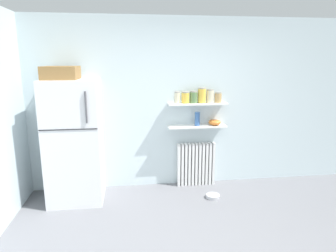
# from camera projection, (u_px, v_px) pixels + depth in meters

# --- Properties ---
(ground_plane) EXTENTS (7.04, 7.04, 0.00)m
(ground_plane) POSITION_uv_depth(u_px,v_px,m) (195.00, 236.00, 3.36)
(ground_plane) COLOR slate
(back_wall) EXTENTS (7.04, 0.10, 2.60)m
(back_wall) POSITION_uv_depth(u_px,v_px,m) (175.00, 104.00, 4.58)
(back_wall) COLOR silver
(back_wall) RESTS_ON ground_plane
(refrigerator) EXTENTS (0.73, 0.72, 1.89)m
(refrigerator) POSITION_uv_depth(u_px,v_px,m) (74.00, 139.00, 4.09)
(refrigerator) COLOR silver
(refrigerator) RESTS_ON ground_plane
(radiator) EXTENTS (0.60, 0.12, 0.68)m
(radiator) POSITION_uv_depth(u_px,v_px,m) (196.00, 164.00, 4.70)
(radiator) COLOR white
(radiator) RESTS_ON ground_plane
(wall_shelf_lower) EXTENTS (0.90, 0.22, 0.02)m
(wall_shelf_lower) POSITION_uv_depth(u_px,v_px,m) (197.00, 126.00, 4.54)
(wall_shelf_lower) COLOR white
(wall_shelf_upper) EXTENTS (0.90, 0.22, 0.02)m
(wall_shelf_upper) POSITION_uv_depth(u_px,v_px,m) (198.00, 104.00, 4.46)
(wall_shelf_upper) COLOR white
(storage_jar_0) EXTENTS (0.08, 0.08, 0.18)m
(storage_jar_0) POSITION_uv_depth(u_px,v_px,m) (177.00, 97.00, 4.40)
(storage_jar_0) COLOR beige
(storage_jar_0) RESTS_ON wall_shelf_upper
(storage_jar_1) EXTENTS (0.12, 0.12, 0.18)m
(storage_jar_1) POSITION_uv_depth(u_px,v_px,m) (185.00, 97.00, 4.41)
(storage_jar_1) COLOR yellow
(storage_jar_1) RESTS_ON wall_shelf_upper
(storage_jar_2) EXTENTS (0.11, 0.11, 0.18)m
(storage_jar_2) POSITION_uv_depth(u_px,v_px,m) (194.00, 97.00, 4.43)
(storage_jar_2) COLOR #5B7F4C
(storage_jar_2) RESTS_ON wall_shelf_upper
(storage_jar_3) EXTENTS (0.12, 0.12, 0.23)m
(storage_jar_3) POSITION_uv_depth(u_px,v_px,m) (202.00, 95.00, 4.44)
(storage_jar_3) COLOR yellow
(storage_jar_3) RESTS_ON wall_shelf_upper
(storage_jar_4) EXTENTS (0.11, 0.11, 0.21)m
(storage_jar_4) POSITION_uv_depth(u_px,v_px,m) (210.00, 96.00, 4.46)
(storage_jar_4) COLOR beige
(storage_jar_4) RESTS_ON wall_shelf_upper
(storage_jar_5) EXTENTS (0.11, 0.11, 0.16)m
(storage_jar_5) POSITION_uv_depth(u_px,v_px,m) (218.00, 97.00, 4.48)
(storage_jar_5) COLOR tan
(storage_jar_5) RESTS_ON wall_shelf_upper
(vase) EXTENTS (0.08, 0.08, 0.21)m
(vase) POSITION_uv_depth(u_px,v_px,m) (197.00, 119.00, 4.51)
(vase) COLOR #38609E
(vase) RESTS_ON wall_shelf_lower
(shelf_bowl) EXTENTS (0.19, 0.19, 0.09)m
(shelf_bowl) POSITION_uv_depth(u_px,v_px,m) (215.00, 122.00, 4.56)
(shelf_bowl) COLOR orange
(shelf_bowl) RESTS_ON wall_shelf_lower
(pet_food_bowl) EXTENTS (0.20, 0.20, 0.05)m
(pet_food_bowl) POSITION_uv_depth(u_px,v_px,m) (213.00, 196.00, 4.29)
(pet_food_bowl) COLOR #B7B7BC
(pet_food_bowl) RESTS_ON ground_plane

